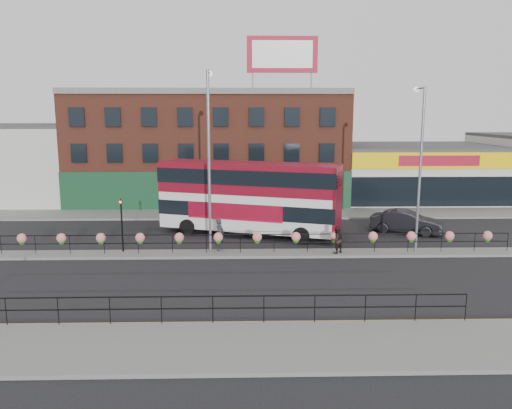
{
  "coord_description": "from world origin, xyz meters",
  "views": [
    {
      "loc": [
        -0.74,
        -28.57,
        8.22
      ],
      "look_at": [
        0.0,
        3.0,
        2.5
      ],
      "focal_mm": 35.0,
      "sensor_mm": 36.0,
      "label": 1
    }
  ],
  "objects_px": {
    "pedestrian_b": "(336,240)",
    "lamp_column_east": "(420,155)",
    "car": "(406,222)",
    "pedestrian_a": "(220,235)",
    "lamp_column_west": "(209,146)",
    "double_decker_bus": "(249,191)"
  },
  "relations": [
    {
      "from": "double_decker_bus",
      "to": "pedestrian_b",
      "type": "distance_m",
      "value": 7.62
    },
    {
      "from": "pedestrian_a",
      "to": "pedestrian_b",
      "type": "xyz_separation_m",
      "value": [
        6.88,
        -0.78,
        -0.16
      ]
    },
    {
      "from": "lamp_column_east",
      "to": "pedestrian_b",
      "type": "bearing_deg",
      "value": -173.59
    },
    {
      "from": "pedestrian_a",
      "to": "lamp_column_west",
      "type": "distance_m",
      "value": 5.35
    },
    {
      "from": "pedestrian_b",
      "to": "lamp_column_east",
      "type": "bearing_deg",
      "value": 153.19
    },
    {
      "from": "pedestrian_b",
      "to": "car",
      "type": "bearing_deg",
      "value": -170.13
    },
    {
      "from": "pedestrian_b",
      "to": "lamp_column_east",
      "type": "height_order",
      "value": "lamp_column_east"
    },
    {
      "from": "lamp_column_east",
      "to": "double_decker_bus",
      "type": "bearing_deg",
      "value": 154.35
    },
    {
      "from": "pedestrian_a",
      "to": "lamp_column_west",
      "type": "height_order",
      "value": "lamp_column_west"
    },
    {
      "from": "pedestrian_a",
      "to": "lamp_column_east",
      "type": "height_order",
      "value": "lamp_column_east"
    },
    {
      "from": "car",
      "to": "lamp_column_west",
      "type": "distance_m",
      "value": 15.3
    },
    {
      "from": "double_decker_bus",
      "to": "lamp_column_west",
      "type": "bearing_deg",
      "value": -117.35
    },
    {
      "from": "double_decker_bus",
      "to": "pedestrian_a",
      "type": "xyz_separation_m",
      "value": [
        -1.83,
        -4.51,
        -1.96
      ]
    },
    {
      "from": "double_decker_bus",
      "to": "car",
      "type": "distance_m",
      "value": 11.23
    },
    {
      "from": "double_decker_bus",
      "to": "pedestrian_a",
      "type": "distance_m",
      "value": 5.24
    },
    {
      "from": "pedestrian_b",
      "to": "lamp_column_east",
      "type": "relative_size",
      "value": 0.17
    },
    {
      "from": "car",
      "to": "lamp_column_east",
      "type": "height_order",
      "value": "lamp_column_east"
    },
    {
      "from": "lamp_column_west",
      "to": "lamp_column_east",
      "type": "xyz_separation_m",
      "value": [
        12.26,
        -0.16,
        -0.54
      ]
    },
    {
      "from": "car",
      "to": "double_decker_bus",
      "type": "bearing_deg",
      "value": 115.79
    },
    {
      "from": "double_decker_bus",
      "to": "lamp_column_east",
      "type": "height_order",
      "value": "lamp_column_east"
    },
    {
      "from": "pedestrian_b",
      "to": "lamp_column_west",
      "type": "relative_size",
      "value": 0.15
    },
    {
      "from": "car",
      "to": "pedestrian_a",
      "type": "distance_m",
      "value": 13.69
    }
  ]
}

